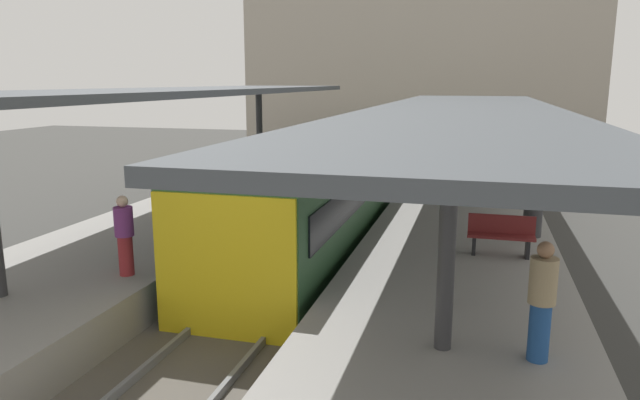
{
  "coord_description": "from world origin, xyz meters",
  "views": [
    {
      "loc": [
        4.14,
        -12.67,
        4.69
      ],
      "look_at": [
        0.41,
        0.93,
        1.78
      ],
      "focal_mm": 32.51,
      "sensor_mm": 36.0,
      "label": 1
    }
  ],
  "objects_px": {
    "platform_bench": "(501,234)",
    "commuter_train": "(326,187)",
    "platform_sign": "(455,210)",
    "passenger_mid_platform": "(542,300)",
    "passenger_near_bench": "(125,234)",
    "litter_bin": "(533,220)"
  },
  "relations": [
    {
      "from": "platform_bench",
      "to": "commuter_train",
      "type": "bearing_deg",
      "value": 147.02
    },
    {
      "from": "platform_sign",
      "to": "passenger_mid_platform",
      "type": "xyz_separation_m",
      "value": [
        1.23,
        -1.76,
        -0.77
      ]
    },
    {
      "from": "platform_sign",
      "to": "passenger_near_bench",
      "type": "relative_size",
      "value": 1.41
    },
    {
      "from": "litter_bin",
      "to": "passenger_near_bench",
      "type": "xyz_separation_m",
      "value": [
        -7.8,
        -5.09,
        0.41
      ]
    },
    {
      "from": "platform_bench",
      "to": "platform_sign",
      "type": "xyz_separation_m",
      "value": [
        -0.89,
        -3.15,
        1.16
      ]
    },
    {
      "from": "passenger_mid_platform",
      "to": "commuter_train",
      "type": "bearing_deg",
      "value": 122.41
    },
    {
      "from": "platform_bench",
      "to": "passenger_mid_platform",
      "type": "xyz_separation_m",
      "value": [
        0.34,
        -4.9,
        0.39
      ]
    },
    {
      "from": "platform_bench",
      "to": "platform_sign",
      "type": "distance_m",
      "value": 3.47
    },
    {
      "from": "commuter_train",
      "to": "passenger_near_bench",
      "type": "distance_m",
      "value": 6.75
    },
    {
      "from": "passenger_near_bench",
      "to": "passenger_mid_platform",
      "type": "relative_size",
      "value": 0.95
    },
    {
      "from": "commuter_train",
      "to": "passenger_near_bench",
      "type": "bearing_deg",
      "value": -109.96
    },
    {
      "from": "platform_bench",
      "to": "passenger_near_bench",
      "type": "bearing_deg",
      "value": -154.89
    },
    {
      "from": "litter_bin",
      "to": "passenger_near_bench",
      "type": "relative_size",
      "value": 0.51
    },
    {
      "from": "platform_bench",
      "to": "litter_bin",
      "type": "relative_size",
      "value": 1.75
    },
    {
      "from": "commuter_train",
      "to": "litter_bin",
      "type": "xyz_separation_m",
      "value": [
        5.5,
        -1.26,
        -0.33
      ]
    },
    {
      "from": "commuter_train",
      "to": "platform_sign",
      "type": "height_order",
      "value": "commuter_train"
    },
    {
      "from": "platform_sign",
      "to": "litter_bin",
      "type": "xyz_separation_m",
      "value": [
        1.67,
        4.94,
        -1.22
      ]
    },
    {
      "from": "litter_bin",
      "to": "platform_bench",
      "type": "bearing_deg",
      "value": -113.56
    },
    {
      "from": "passenger_mid_platform",
      "to": "litter_bin",
      "type": "bearing_deg",
      "value": 86.22
    },
    {
      "from": "passenger_mid_platform",
      "to": "platform_sign",
      "type": "bearing_deg",
      "value": 124.97
    },
    {
      "from": "passenger_near_bench",
      "to": "platform_bench",
      "type": "bearing_deg",
      "value": 25.11
    },
    {
      "from": "commuter_train",
      "to": "passenger_near_bench",
      "type": "xyz_separation_m",
      "value": [
        -2.31,
        -6.35,
        0.08
      ]
    }
  ]
}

